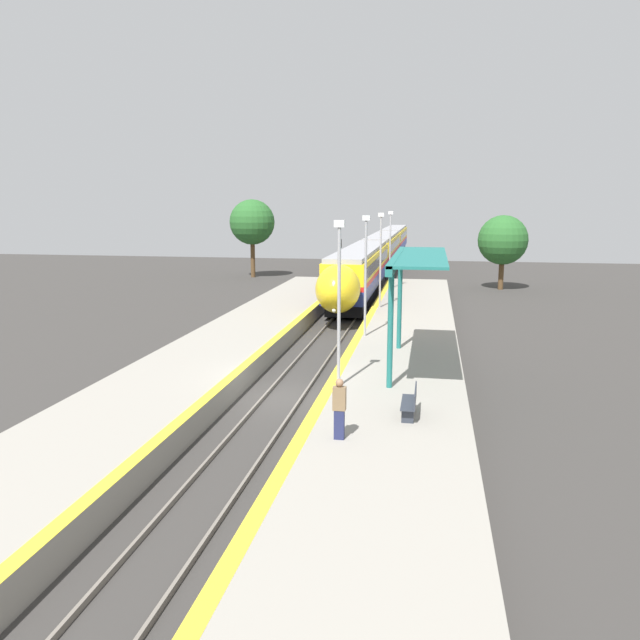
{
  "coord_description": "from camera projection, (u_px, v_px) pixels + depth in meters",
  "views": [
    {
      "loc": [
        5.37,
        -22.19,
        7.29
      ],
      "look_at": [
        0.61,
        4.38,
        2.24
      ],
      "focal_mm": 35.0,
      "sensor_mm": 36.0,
      "label": 1
    }
  ],
  "objects": [
    {
      "name": "background_tree_left",
      "position": [
        252.0,
        222.0,
        61.75
      ],
      "size": [
        4.46,
        4.46,
        7.72
      ],
      "color": "brown",
      "rests_on": "ground_plane"
    },
    {
      "name": "platform_bench",
      "position": [
        411.0,
        401.0,
        19.01
      ],
      "size": [
        0.44,
        1.64,
        0.89
      ],
      "color": "#2D333D",
      "rests_on": "platform_right"
    },
    {
      "name": "station_canopy",
      "position": [
        411.0,
        264.0,
        24.26
      ],
      "size": [
        2.02,
        9.2,
        4.46
      ],
      "color": "#1E6B66",
      "rests_on": "platform_right"
    },
    {
      "name": "lamppost_near",
      "position": [
        339.0,
        294.0,
        21.63
      ],
      "size": [
        0.36,
        0.2,
        5.86
      ],
      "color": "#9E9EA3",
      "rests_on": "platform_right"
    },
    {
      "name": "lamppost_farthest",
      "position": [
        390.0,
        245.0,
        47.07
      ],
      "size": [
        0.36,
        0.2,
        5.86
      ],
      "color": "#9E9EA3",
      "rests_on": "platform_right"
    },
    {
      "name": "railway_signal",
      "position": [
        340.0,
        260.0,
        51.33
      ],
      "size": [
        0.28,
        0.28,
        4.42
      ],
      "color": "#59595E",
      "rests_on": "ground_plane"
    },
    {
      "name": "train",
      "position": [
        381.0,
        251.0,
        66.98
      ],
      "size": [
        2.75,
        66.63,
        3.96
      ],
      "color": "black",
      "rests_on": "ground_plane"
    },
    {
      "name": "lamppost_mid",
      "position": [
        366.0,
        269.0,
        30.11
      ],
      "size": [
        0.36,
        0.2,
        5.86
      ],
      "color": "#9E9EA3",
      "rests_on": "platform_right"
    },
    {
      "name": "platform_left",
      "position": [
        181.0,
        381.0,
        24.38
      ],
      "size": [
        4.81,
        64.0,
        0.88
      ],
      "color": "gray",
      "rests_on": "ground_plane"
    },
    {
      "name": "background_tree_right",
      "position": [
        503.0,
        240.0,
        52.99
      ],
      "size": [
        4.2,
        4.2,
        6.34
      ],
      "color": "brown",
      "rests_on": "ground_plane"
    },
    {
      "name": "lamppost_far",
      "position": [
        381.0,
        254.0,
        38.59
      ],
      "size": [
        0.36,
        0.2,
        5.86
      ],
      "color": "#9E9EA3",
      "rests_on": "platform_right"
    },
    {
      "name": "platform_right",
      "position": [
        396.0,
        393.0,
        22.93
      ],
      "size": [
        4.98,
        64.0,
        0.88
      ],
      "color": "gray",
      "rests_on": "ground_plane"
    },
    {
      "name": "ground_plane",
      "position": [
        284.0,
        398.0,
        23.74
      ],
      "size": [
        120.0,
        120.0,
        0.0
      ],
      "primitive_type": "plane",
      "color": "#383533"
    },
    {
      "name": "person_waiting",
      "position": [
        339.0,
        408.0,
        17.11
      ],
      "size": [
        0.36,
        0.23,
        1.72
      ],
      "color": "navy",
      "rests_on": "platform_right"
    },
    {
      "name": "rail_right",
      "position": [
        303.0,
        397.0,
        23.61
      ],
      "size": [
        0.08,
        90.0,
        0.15
      ],
      "primitive_type": "cube",
      "color": "slate",
      "rests_on": "ground_plane"
    },
    {
      "name": "rail_left",
      "position": [
        266.0,
        395.0,
        23.85
      ],
      "size": [
        0.08,
        90.0,
        0.15
      ],
      "primitive_type": "cube",
      "color": "slate",
      "rests_on": "ground_plane"
    }
  ]
}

